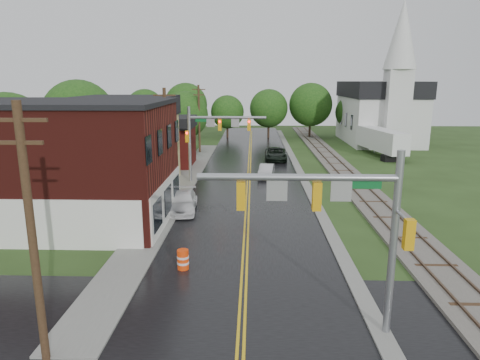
{
  "coord_description": "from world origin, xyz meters",
  "views": [
    {
      "loc": [
        0.41,
        -12.95,
        9.59
      ],
      "look_at": [
        -0.4,
        13.05,
        3.5
      ],
      "focal_mm": 32.0,
      "sensor_mm": 36.0,
      "label": 1
    }
  ],
  "objects_px": {
    "traffic_signal_near": "(337,211)",
    "semi_trailer": "(381,140)",
    "pickup_white": "(183,202)",
    "construction_barrel": "(183,260)",
    "brick_building": "(62,163)",
    "church": "(382,105)",
    "utility_pole_a": "(32,233)",
    "suv_dark": "(276,154)",
    "utility_pole_c": "(199,118)",
    "utility_pole_b": "(166,140)",
    "tree_left_a": "(10,135)",
    "tree_left_b": "(80,118)",
    "traffic_signal_far": "(212,131)",
    "sedan_silver": "(266,171)",
    "tree_left_e": "(186,116)",
    "tree_left_c": "(139,122)"
  },
  "relations": [
    {
      "from": "semi_trailer",
      "to": "pickup_white",
      "type": "bearing_deg",
      "value": -131.2
    },
    {
      "from": "pickup_white",
      "to": "construction_barrel",
      "type": "bearing_deg",
      "value": -85.12
    },
    {
      "from": "utility_pole_a",
      "to": "suv_dark",
      "type": "distance_m",
      "value": 40.12
    },
    {
      "from": "utility_pole_b",
      "to": "tree_left_b",
      "type": "relative_size",
      "value": 0.93
    },
    {
      "from": "utility_pole_b",
      "to": "sedan_silver",
      "type": "height_order",
      "value": "utility_pole_b"
    },
    {
      "from": "traffic_signal_far",
      "to": "tree_left_b",
      "type": "xyz_separation_m",
      "value": [
        -14.38,
        4.9,
        0.74
      ]
    },
    {
      "from": "utility_pole_a",
      "to": "utility_pole_b",
      "type": "height_order",
      "value": "same"
    },
    {
      "from": "tree_left_e",
      "to": "brick_building",
      "type": "bearing_deg",
      "value": -96.71
    },
    {
      "from": "utility_pole_c",
      "to": "construction_barrel",
      "type": "relative_size",
      "value": 8.47
    },
    {
      "from": "utility_pole_c",
      "to": "suv_dark",
      "type": "relative_size",
      "value": 1.62
    },
    {
      "from": "traffic_signal_near",
      "to": "utility_pole_a",
      "type": "distance_m",
      "value": 10.47
    },
    {
      "from": "semi_trailer",
      "to": "construction_barrel",
      "type": "bearing_deg",
      "value": -119.98
    },
    {
      "from": "tree_left_b",
      "to": "semi_trailer",
      "type": "distance_m",
      "value": 36.49
    },
    {
      "from": "tree_left_b",
      "to": "suv_dark",
      "type": "relative_size",
      "value": 1.74
    },
    {
      "from": "pickup_white",
      "to": "tree_left_a",
      "type": "bearing_deg",
      "value": 159.71
    },
    {
      "from": "utility_pole_a",
      "to": "tree_left_e",
      "type": "height_order",
      "value": "utility_pole_a"
    },
    {
      "from": "utility_pole_b",
      "to": "pickup_white",
      "type": "bearing_deg",
      "value": -65.68
    },
    {
      "from": "utility_pole_a",
      "to": "construction_barrel",
      "type": "relative_size",
      "value": 8.47
    },
    {
      "from": "utility_pole_a",
      "to": "tree_left_e",
      "type": "xyz_separation_m",
      "value": [
        -2.05,
        45.9,
        0.09
      ]
    },
    {
      "from": "tree_left_c",
      "to": "sedan_silver",
      "type": "bearing_deg",
      "value": -34.17
    },
    {
      "from": "utility_pole_c",
      "to": "tree_left_a",
      "type": "height_order",
      "value": "utility_pole_c"
    },
    {
      "from": "brick_building",
      "to": "tree_left_e",
      "type": "height_order",
      "value": "brick_building"
    },
    {
      "from": "utility_pole_b",
      "to": "tree_left_a",
      "type": "bearing_deg",
      "value": -179.55
    },
    {
      "from": "semi_trailer",
      "to": "sedan_silver",
      "type": "bearing_deg",
      "value": -139.18
    },
    {
      "from": "sedan_silver",
      "to": "construction_barrel",
      "type": "relative_size",
      "value": 3.71
    },
    {
      "from": "church",
      "to": "utility_pole_c",
      "type": "relative_size",
      "value": 2.22
    },
    {
      "from": "suv_dark",
      "to": "sedan_silver",
      "type": "height_order",
      "value": "suv_dark"
    },
    {
      "from": "utility_pole_a",
      "to": "utility_pole_b",
      "type": "distance_m",
      "value": 22.0
    },
    {
      "from": "utility_pole_c",
      "to": "semi_trailer",
      "type": "bearing_deg",
      "value": -3.92
    },
    {
      "from": "church",
      "to": "construction_barrel",
      "type": "relative_size",
      "value": 18.82
    },
    {
      "from": "church",
      "to": "utility_pole_a",
      "type": "xyz_separation_m",
      "value": [
        -26.8,
        -53.74,
        -1.11
      ]
    },
    {
      "from": "tree_left_a",
      "to": "tree_left_b",
      "type": "height_order",
      "value": "tree_left_b"
    },
    {
      "from": "sedan_silver",
      "to": "construction_barrel",
      "type": "xyz_separation_m",
      "value": [
        -4.96,
        -21.76,
        -0.12
      ]
    },
    {
      "from": "church",
      "to": "tree_left_b",
      "type": "height_order",
      "value": "church"
    },
    {
      "from": "church",
      "to": "traffic_signal_far",
      "type": "relative_size",
      "value": 2.72
    },
    {
      "from": "tree_left_a",
      "to": "tree_left_b",
      "type": "bearing_deg",
      "value": 78.69
    },
    {
      "from": "tree_left_c",
      "to": "brick_building",
      "type": "bearing_deg",
      "value": -86.86
    },
    {
      "from": "utility_pole_a",
      "to": "construction_barrel",
      "type": "height_order",
      "value": "utility_pole_a"
    },
    {
      "from": "utility_pole_a",
      "to": "suv_dark",
      "type": "relative_size",
      "value": 1.62
    },
    {
      "from": "tree_left_a",
      "to": "utility_pole_b",
      "type": "bearing_deg",
      "value": 0.45
    },
    {
      "from": "traffic_signal_near",
      "to": "utility_pole_c",
      "type": "distance_m",
      "value": 43.24
    },
    {
      "from": "utility_pole_c",
      "to": "church",
      "type": "bearing_deg",
      "value": 19.97
    },
    {
      "from": "tree_left_a",
      "to": "pickup_white",
      "type": "xyz_separation_m",
      "value": [
        15.05,
        -4.32,
        -4.41
      ]
    },
    {
      "from": "tree_left_b",
      "to": "suv_dark",
      "type": "distance_m",
      "value": 22.63
    },
    {
      "from": "sedan_silver",
      "to": "tree_left_a",
      "type": "bearing_deg",
      "value": -153.61
    },
    {
      "from": "traffic_signal_near",
      "to": "semi_trailer",
      "type": "height_order",
      "value": "traffic_signal_near"
    },
    {
      "from": "tree_left_c",
      "to": "sedan_silver",
      "type": "height_order",
      "value": "tree_left_c"
    },
    {
      "from": "tree_left_a",
      "to": "pickup_white",
      "type": "height_order",
      "value": "tree_left_a"
    },
    {
      "from": "brick_building",
      "to": "church",
      "type": "distance_m",
      "value": 50.58
    },
    {
      "from": "traffic_signal_far",
      "to": "suv_dark",
      "type": "relative_size",
      "value": 1.32
    }
  ]
}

